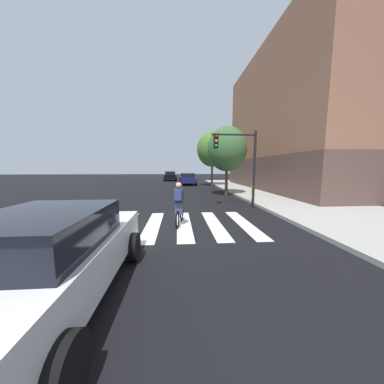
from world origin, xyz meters
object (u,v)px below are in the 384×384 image
Objects in this scene: sedan_mid at (188,179)px; street_tree_mid at (212,149)px; traffic_light_near at (240,156)px; street_tree_near at (227,149)px; manhole_cover at (119,257)px; cyclist at (179,204)px; fire_hydrant at (253,190)px; sedan_near at (50,257)px; sedan_far at (171,176)px.

sedan_mid is 5.04m from street_tree_mid.
traffic_light_near is 5.20m from street_tree_near.
manhole_cover is 0.38× the size of cyclist.
manhole_cover is 3.21m from cyclist.
cyclist is (1.53, 2.69, 0.84)m from manhole_cover.
street_tree_mid is at bearing 75.83° from cyclist.
traffic_light_near is 5.38× the size of fire_hydrant.
sedan_near is at bearing -115.50° from street_tree_near.
traffic_light_near is at bearing 54.01° from sedan_near.
manhole_cover is 0.14× the size of sedan_mid.
manhole_cover is 0.10× the size of street_tree_mid.
sedan_far is at bearing 106.97° from sedan_mid.
street_tree_mid reaches higher than street_tree_near.
sedan_near is at bearing -106.70° from street_tree_mid.
manhole_cover is 1.96m from sedan_near.
street_tree_near is 0.83× the size of street_tree_mid.
street_tree_near is at bearing 83.68° from traffic_light_near.
manhole_cover is at bearing -106.54° from street_tree_mid.
street_tree_mid is at bearing 100.20° from fire_hydrant.
sedan_near reaches higher than manhole_cover.
traffic_light_near is (4.61, -23.59, 2.04)m from sedan_far.
street_tree_near is at bearing 64.50° from sedan_near.
traffic_light_near reaches higher than sedan_far.
fire_hydrant is (7.91, 11.79, -0.29)m from sedan_near.
sedan_near is 0.84× the size of street_tree_near.
manhole_cover is 0.15× the size of traffic_light_near.
cyclist is at bearing -137.04° from traffic_light_near.
street_tree_near is (5.18, -18.48, 2.88)m from sedan_far.
fire_hydrant is at bearing -67.50° from sedan_mid.
sedan_near is 0.70× the size of street_tree_mid.
street_tree_mid is at bearing -32.74° from sedan_mid.
traffic_light_near reaches higher than fire_hydrant.
manhole_cover is 12.73m from street_tree_near.
sedan_mid reaches higher than manhole_cover.
sedan_far is 19.41m from street_tree_near.
street_tree_near is 8.35m from street_tree_mid.
traffic_light_near reaches higher than sedan_near.
street_tree_mid is at bearing -61.84° from sedan_far.
manhole_cover is at bearing -119.68° from cyclist.
street_tree_mid is at bearing 88.17° from street_tree_near.
fire_hydrant is at bearing 51.87° from cyclist.
sedan_far is 1.10× the size of traffic_light_near.
manhole_cover is 0.14× the size of sedan_far.
sedan_near is (-0.57, -1.69, 0.82)m from manhole_cover.
sedan_near is at bearing -91.53° from sedan_far.
street_tree_mid is (5.45, -10.17, 3.63)m from sedan_far.
cyclist is at bearing -87.27° from sedan_far.
fire_hydrant is at bearing -23.03° from street_tree_near.
manhole_cover is 21.29m from sedan_mid.
street_tree_mid reaches higher than sedan_mid.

